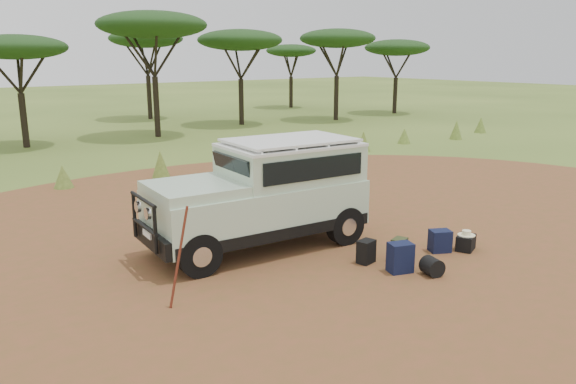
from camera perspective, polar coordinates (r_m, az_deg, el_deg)
ground at (r=11.81m, az=5.57°, el=-5.76°), size 140.00×140.00×0.00m
dirt_clearing at (r=11.81m, az=5.57°, el=-5.74°), size 23.00×23.00×0.01m
grass_fringe at (r=18.82m, az=-12.33°, el=2.62°), size 36.60×1.60×0.90m
acacia_treeline at (r=29.18m, az=-21.29°, el=14.69°), size 46.70×13.20×6.26m
safari_vehicle at (r=11.59m, az=-2.44°, el=-0.49°), size 4.75×2.20×2.24m
walking_staff at (r=8.98m, az=-11.04°, el=-6.61°), size 0.34×0.24×1.68m
backpack_black at (r=11.00m, az=7.94°, el=-6.03°), size 0.38×0.31×0.46m
backpack_navy at (r=10.64m, az=11.33°, el=-6.56°), size 0.51×0.43×0.57m
backpack_olive at (r=11.25m, az=11.22°, el=-5.75°), size 0.38×0.32×0.45m
duffel_navy at (r=11.92m, az=15.18°, el=-4.83°), size 0.50×0.46×0.46m
hard_case at (r=12.19m, az=17.61°, el=-4.93°), size 0.54×0.47×0.32m
stuff_sack at (r=10.65m, az=14.42°, el=-7.35°), size 0.42×0.42×0.34m
safari_hat at (r=12.13m, az=17.68°, el=-4.04°), size 0.36×0.36×0.10m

